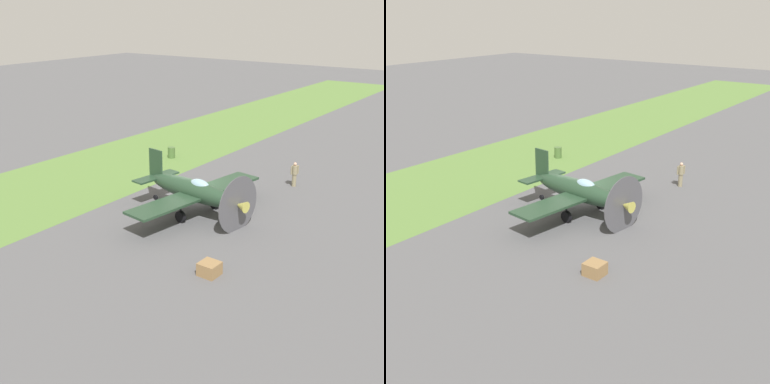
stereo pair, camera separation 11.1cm
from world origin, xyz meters
TOP-DOWN VIEW (x-y plane):
  - ground_plane at (0.00, 0.00)m, footprint 160.00×160.00m
  - grass_verge at (0.00, -9.71)m, footprint 120.00×11.00m
  - airplane_lead at (1.51, 1.19)m, footprint 10.02×7.96m
  - ground_crew_chief at (-6.69, 3.88)m, footprint 0.54×0.40m
  - fuel_drum at (-7.25, -7.43)m, footprint 0.60×0.60m
  - supply_crate at (7.18, 6.18)m, footprint 0.91×0.91m

SIDE VIEW (x-z plane):
  - ground_plane at x=0.00m, z-range 0.00..0.00m
  - grass_verge at x=0.00m, z-range 0.00..0.01m
  - supply_crate at x=7.18m, z-range 0.00..0.64m
  - fuel_drum at x=-7.25m, z-range 0.00..0.90m
  - ground_crew_chief at x=-6.69m, z-range 0.05..1.78m
  - airplane_lead at x=1.51m, z-range -0.29..3.26m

